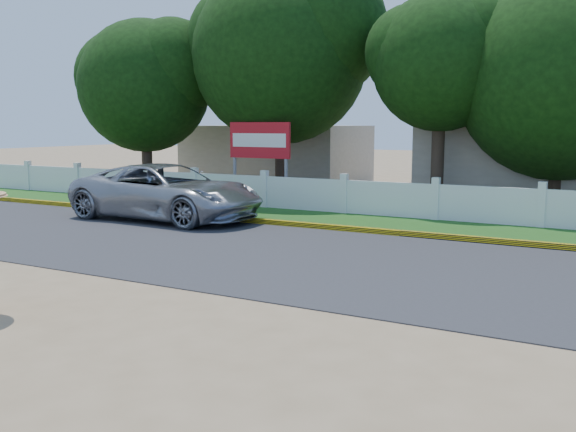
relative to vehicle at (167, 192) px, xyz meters
The scene contains 10 objects.
ground 10.37m from the vehicle, 45.91° to the right, with size 120.00×120.00×0.00m, color #9E8460.
road 7.81m from the vehicle, 22.13° to the right, with size 60.00×7.00×0.02m, color #38383A.
grass_verge 7.60m from the vehicle, 17.91° to the left, with size 60.00×3.50×0.03m, color #2D601E.
curb 7.26m from the vehicle, ahead, with size 40.00×0.18×0.16m, color yellow.
fence 8.13m from the vehicle, 27.69° to the left, with size 40.00×0.10×1.10m, color silver.
building_near 14.71m from the vehicle, 46.05° to the left, with size 10.00×6.00×3.20m, color #B7AD99.
building_far 11.92m from the vehicle, 103.63° to the left, with size 8.00×5.00×2.80m, color #B7AD99.
vehicle is the anchor object (origin of this frame).
billboard 5.05m from the vehicle, 86.12° to the left, with size 2.50×0.13×2.95m.
tree_row 13.19m from the vehicle, 33.54° to the left, with size 37.80×8.02×9.00m.
Camera 1 is at (5.37, -7.72, 2.91)m, focal length 40.00 mm.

